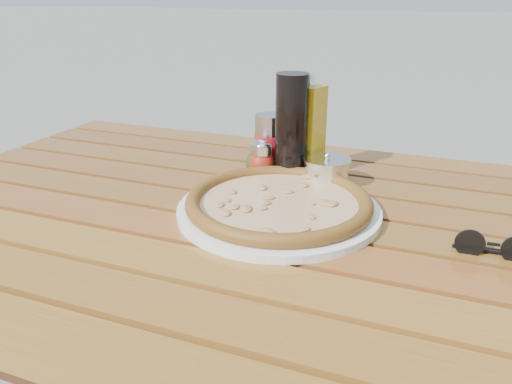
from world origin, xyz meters
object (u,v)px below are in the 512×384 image
(table, at_px, (252,248))
(olive_oil_cruet, at_px, (308,131))
(dark_bottle, at_px, (291,128))
(parmesan_tin, at_px, (326,172))
(plate, at_px, (279,210))
(pepper_shaker, at_px, (262,161))
(sunglasses, at_px, (493,247))
(pizza, at_px, (279,202))
(oregano_shaker, at_px, (258,160))
(soda_can, at_px, (269,142))

(table, bearing_deg, olive_oil_cruet, 80.83)
(dark_bottle, xyz_separation_m, parmesan_tin, (0.08, -0.01, -0.08))
(plate, relative_size, olive_oil_cruet, 1.71)
(pepper_shaker, bearing_deg, sunglasses, -23.21)
(dark_bottle, distance_m, olive_oil_cruet, 0.05)
(pizza, xyz_separation_m, pepper_shaker, (-0.09, 0.16, 0.02))
(table, height_order, parmesan_tin, parmesan_tin)
(table, xyz_separation_m, oregano_shaker, (-0.05, 0.17, 0.11))
(plate, bearing_deg, pizza, -26.57)
(dark_bottle, bearing_deg, olive_oil_cruet, 62.12)
(pepper_shaker, bearing_deg, pizza, -59.87)
(parmesan_tin, bearing_deg, soda_can, 155.54)
(plate, distance_m, dark_bottle, 0.21)
(dark_bottle, height_order, sunglasses, dark_bottle)
(plate, height_order, parmesan_tin, parmesan_tin)
(pizza, bearing_deg, oregano_shaker, 121.83)
(table, relative_size, olive_oil_cruet, 6.67)
(olive_oil_cruet, xyz_separation_m, sunglasses, (0.36, -0.25, -0.08))
(olive_oil_cruet, height_order, parmesan_tin, olive_oil_cruet)
(sunglasses, bearing_deg, oregano_shaker, 154.87)
(plate, distance_m, sunglasses, 0.35)
(olive_oil_cruet, bearing_deg, oregano_shaker, -149.08)
(plate, distance_m, oregano_shaker, 0.20)
(parmesan_tin, height_order, sunglasses, parmesan_tin)
(dark_bottle, bearing_deg, table, -94.18)
(plate, height_order, olive_oil_cruet, olive_oil_cruet)
(pepper_shaker, height_order, parmesan_tin, pepper_shaker)
(pepper_shaker, height_order, soda_can, soda_can)
(pepper_shaker, bearing_deg, table, -75.19)
(pizza, relative_size, dark_bottle, 1.58)
(pizza, distance_m, dark_bottle, 0.20)
(oregano_shaker, bearing_deg, table, -72.54)
(olive_oil_cruet, xyz_separation_m, parmesan_tin, (0.06, -0.06, -0.07))
(table, xyz_separation_m, plate, (0.05, 0.01, 0.08))
(pizza, bearing_deg, soda_can, 113.76)
(table, relative_size, dark_bottle, 6.36)
(pizza, distance_m, soda_can, 0.25)
(dark_bottle, bearing_deg, pizza, -78.84)
(plate, height_order, dark_bottle, dark_bottle)
(table, xyz_separation_m, parmesan_tin, (0.09, 0.17, 0.11))
(soda_can, xyz_separation_m, sunglasses, (0.45, -0.26, -0.04))
(plate, relative_size, oregano_shaker, 4.39)
(table, distance_m, oregano_shaker, 0.21)
(table, distance_m, sunglasses, 0.41)
(dark_bottle, bearing_deg, oregano_shaker, -171.22)
(olive_oil_cruet, bearing_deg, parmesan_tin, -44.44)
(soda_can, distance_m, olive_oil_cruet, 0.10)
(oregano_shaker, xyz_separation_m, sunglasses, (0.45, -0.19, -0.02))
(pepper_shaker, relative_size, oregano_shaker, 1.00)
(soda_can, height_order, olive_oil_cruet, olive_oil_cruet)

